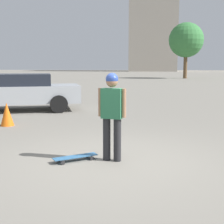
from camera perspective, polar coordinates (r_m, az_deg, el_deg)
The scene contains 7 objects.
ground_plane at distance 5.95m, azimuth -0.00°, elevation -8.83°, with size 220.00×220.00×0.00m, color gray.
person at distance 5.73m, azimuth -0.00°, elevation 0.40°, with size 0.53×0.26×1.64m.
skateboard at distance 5.94m, azimuth -6.70°, elevation -8.20°, with size 0.80×0.66×0.09m.
car_parked_near at distance 12.72m, azimuth -16.09°, elevation 3.65°, with size 4.81×3.29×1.45m.
building_block_distant at distance 97.03m, azimuth 7.65°, elevation 16.16°, with size 13.63×14.27×29.46m.
tree_distant at distance 43.79m, azimuth 13.41°, elevation 12.65°, with size 4.61×4.61×7.41m.
traffic_cone at distance 9.71m, azimuth -18.67°, elevation -0.38°, with size 0.39×0.39×0.69m.
Camera 1 is at (0.80, -5.62, 1.78)m, focal length 50.00 mm.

